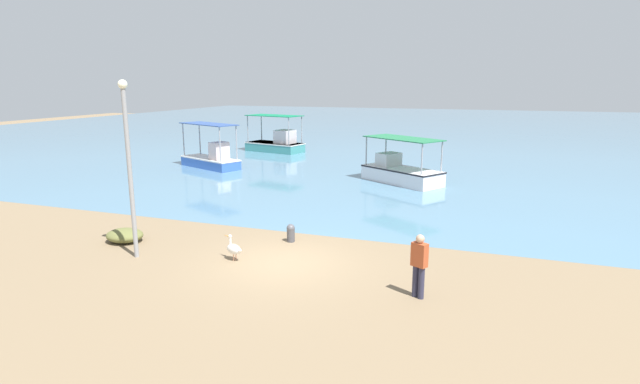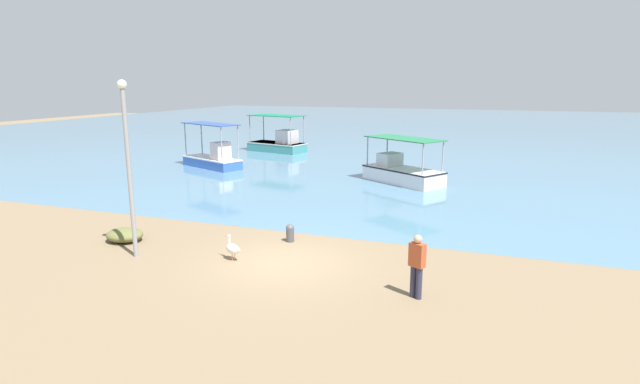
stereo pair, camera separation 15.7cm
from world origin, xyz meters
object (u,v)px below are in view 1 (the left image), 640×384
object	(u,v)px
pelican	(234,249)
fishing_boat_near_left	(401,172)
fishing_boat_outer	(212,158)
mooring_bollard	(291,232)
fisherman_standing	(419,264)
net_pile	(125,235)
lamp_post	(129,160)
fishing_boat_far_right	(277,143)

from	to	relation	value
pelican	fishing_boat_near_left	bearing A→B (deg)	79.53
fishing_boat_outer	fishing_boat_near_left	bearing A→B (deg)	-3.60
mooring_bollard	fisherman_standing	world-z (taller)	fisherman_standing
fishing_boat_near_left	fisherman_standing	size ratio (longest dim) A/B	2.89
fishing_boat_near_left	net_pile	xyz separation A→B (m)	(-7.07, -13.64, -0.39)
lamp_post	mooring_bollard	world-z (taller)	lamp_post
fishing_boat_near_left	fishing_boat_far_right	size ratio (longest dim) A/B	0.99
pelican	lamp_post	xyz separation A→B (m)	(-3.07, -0.78, 2.74)
lamp_post	net_pile	size ratio (longest dim) A/B	4.22
fishing_boat_outer	pelican	distance (m)	17.77
fisherman_standing	lamp_post	bearing A→B (deg)	179.53
fishing_boat_near_left	lamp_post	world-z (taller)	lamp_post
fishing_boat_far_right	pelican	xyz separation A→B (m)	(9.08, -23.20, -0.31)
fishing_boat_far_right	net_pile	bearing A→B (deg)	-78.64
mooring_bollard	net_pile	xyz separation A→B (m)	(-5.44, -1.94, -0.10)
lamp_post	fishing_boat_outer	bearing A→B (deg)	113.64
fishing_boat_far_right	lamp_post	world-z (taller)	lamp_post
fishing_boat_far_right	fishing_boat_near_left	bearing A→B (deg)	-38.30
fishing_boat_near_left	lamp_post	bearing A→B (deg)	-110.94
pelican	fishing_boat_outer	bearing A→B (deg)	123.76
lamp_post	mooring_bollard	xyz separation A→B (m)	(4.02, 3.07, -2.78)
pelican	mooring_bollard	xyz separation A→B (m)	(0.95, 2.30, -0.04)
fishing_boat_near_left	pelican	distance (m)	14.23
pelican	mooring_bollard	world-z (taller)	pelican
mooring_bollard	net_pile	distance (m)	5.78
fishing_boat_outer	lamp_post	xyz separation A→B (m)	(6.81, -15.55, 2.48)
fishing_boat_near_left	fishing_boat_outer	bearing A→B (deg)	176.40
pelican	fisherman_standing	xyz separation A→B (m)	(5.83, -0.85, 0.53)
lamp_post	fisherman_standing	bearing A→B (deg)	-0.47
fishing_boat_outer	pelican	size ratio (longest dim) A/B	6.00
pelican	mooring_bollard	size ratio (longest dim) A/B	1.27
pelican	mooring_bollard	bearing A→B (deg)	67.42
fishing_boat_outer	net_pile	size ratio (longest dim) A/B	3.68
fishing_boat_near_left	pelican	size ratio (longest dim) A/B	6.11
fishing_boat_near_left	net_pile	bearing A→B (deg)	-117.42
fishing_boat_far_right	net_pile	xyz separation A→B (m)	(4.59, -22.85, -0.45)
fishing_boat_near_left	fisherman_standing	xyz separation A→B (m)	(3.25, -14.84, 0.29)
net_pile	fishing_boat_near_left	bearing A→B (deg)	62.58
fishing_boat_far_right	mooring_bollard	size ratio (longest dim) A/B	7.85
fishing_boat_near_left	lamp_post	distance (m)	16.01
fishing_boat_far_right	net_pile	size ratio (longest dim) A/B	3.79
fishing_boat_outer	fishing_boat_near_left	world-z (taller)	fishing_boat_outer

